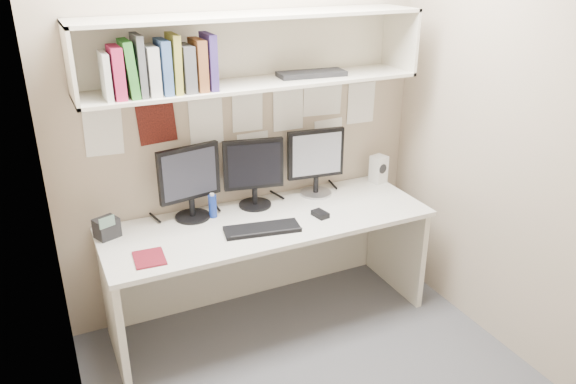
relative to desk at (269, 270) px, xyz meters
name	(u,v)px	position (x,y,z in m)	size (l,w,h in m)	color
floor	(315,380)	(0.00, -0.65, -0.37)	(2.40, 2.00, 0.01)	#49494E
wall_back	(244,114)	(0.00, 0.35, 0.93)	(2.40, 0.02, 2.60)	tan
wall_front	(466,262)	(0.00, -1.65, 0.93)	(2.40, 0.02, 2.60)	tan
wall_left	(50,211)	(-1.20, -0.65, 0.93)	(0.02, 2.00, 2.60)	tan
wall_right	(510,133)	(1.20, -0.65, 0.93)	(0.02, 2.00, 2.60)	tan
desk	(269,270)	(0.00, 0.00, 0.00)	(2.00, 0.70, 0.73)	beige
overhead_hutch	(251,49)	(0.00, 0.21, 1.35)	(2.00, 0.38, 0.40)	beige
pinned_papers	(245,122)	(0.00, 0.34, 0.88)	(1.92, 0.01, 0.48)	white
monitor_left	(190,180)	(-0.41, 0.22, 0.61)	(0.39, 0.21, 0.45)	black
monitor_center	(254,170)	(0.00, 0.22, 0.61)	(0.38, 0.21, 0.44)	black
monitor_right	(316,159)	(0.44, 0.22, 0.61)	(0.38, 0.21, 0.45)	#A5A5AA
keyboard	(262,229)	(-0.09, -0.13, 0.37)	(0.44, 0.16, 0.02)	black
mouse	(320,214)	(0.30, -0.11, 0.38)	(0.07, 0.11, 0.03)	black
speaker	(379,169)	(0.94, 0.21, 0.46)	(0.12, 0.12, 0.19)	silver
blue_bottle	(213,206)	(-0.29, 0.17, 0.44)	(0.05, 0.05, 0.16)	navy
maroon_notebook	(149,258)	(-0.76, -0.18, 0.37)	(0.16, 0.19, 0.01)	maroon
desk_phone	(107,228)	(-0.92, 0.17, 0.42)	(0.15, 0.15, 0.15)	black
book_stack	(160,67)	(-0.55, 0.10, 1.31)	(0.58, 0.19, 0.31)	beige
hutch_tray	(312,74)	(0.37, 0.16, 1.19)	(0.41, 0.16, 0.03)	black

